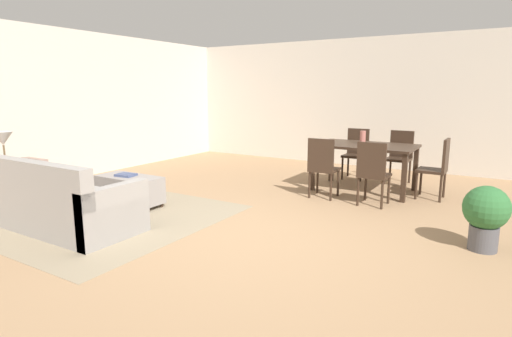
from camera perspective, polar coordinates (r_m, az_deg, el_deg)
ground_plane at (r=4.74m, az=-0.85°, el=-9.20°), size 10.80×10.80×0.00m
wall_back at (r=9.08m, az=16.43°, el=8.66°), size 9.00×0.12×2.70m
wall_left at (r=8.10m, az=-27.02°, el=7.72°), size 0.12×11.00×2.70m
area_rug at (r=5.83m, az=-20.72°, el=-6.03°), size 3.00×2.80×0.01m
couch at (r=5.43m, az=-25.61°, el=-4.48°), size 1.97×0.88×0.86m
ottoman_table at (r=6.10m, az=-17.09°, el=-2.74°), size 0.95×0.45×0.43m
side_table at (r=6.54m, az=-31.19°, el=-1.21°), size 0.40×0.40×0.55m
table_lamp at (r=6.46m, az=-31.64°, el=3.35°), size 0.26×0.26×0.52m
dining_table at (r=6.89m, az=14.83°, el=2.49°), size 1.56×0.97×0.76m
dining_chair_near_left at (r=6.26m, az=9.21°, el=0.53°), size 0.42×0.42×0.92m
dining_chair_near_right at (r=5.98m, az=15.88°, el=-0.22°), size 0.41×0.41×0.92m
dining_chair_far_left at (r=7.85m, az=13.72°, el=2.43°), size 0.41×0.41×0.92m
dining_chair_far_right at (r=7.67m, az=19.28°, el=1.94°), size 0.41×0.41×0.92m
dining_chair_head_east at (r=6.70m, az=23.90°, el=0.41°), size 0.41×0.41×0.92m
vase_centerpiece at (r=6.91m, az=14.57°, el=4.19°), size 0.09×0.09×0.21m
book_on_ottoman at (r=6.08m, az=-17.58°, el=-0.85°), size 0.28×0.23×0.03m
potted_plant at (r=4.80m, az=29.22°, el=-5.44°), size 0.45×0.45×0.68m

